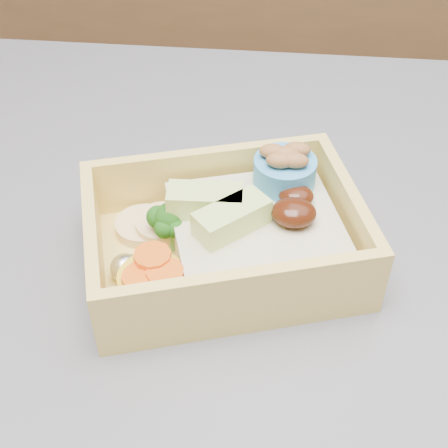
# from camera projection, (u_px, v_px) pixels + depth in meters

# --- Properties ---
(bento_box) EXTENTS (0.21, 0.18, 0.07)m
(bento_box) POSITION_uv_depth(u_px,v_px,m) (231.00, 234.00, 0.43)
(bento_box) COLOR #E6C65F
(bento_box) RESTS_ON island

